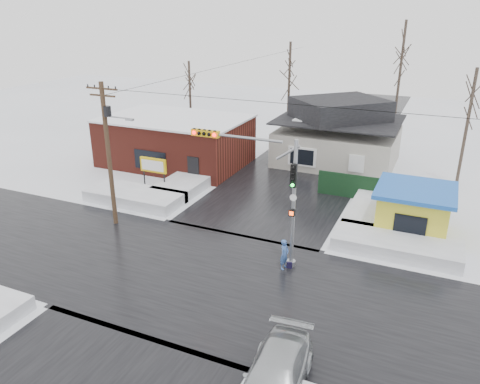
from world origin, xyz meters
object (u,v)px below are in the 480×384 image
at_px(marquee_sign, 153,166).
at_px(kiosk, 413,210).
at_px(traffic_signal, 265,183).
at_px(car, 275,378).
at_px(utility_pole, 109,147).
at_px(pedestrian, 284,255).

relative_size(marquee_sign, kiosk, 0.55).
distance_m(traffic_signal, car, 10.35).
bearing_deg(utility_pole, car, -33.28).
xyz_separation_m(kiosk, pedestrian, (-5.74, -7.44, -0.62)).
height_order(traffic_signal, kiosk, traffic_signal).
distance_m(traffic_signal, utility_pole, 10.39).
bearing_deg(car, marquee_sign, 130.22).
height_order(marquee_sign, car, marquee_sign).
height_order(utility_pole, pedestrian, utility_pole).
bearing_deg(traffic_signal, marquee_sign, 150.28).
bearing_deg(car, traffic_signal, 109.02).
relative_size(traffic_signal, pedestrian, 4.17).
height_order(marquee_sign, pedestrian, marquee_sign).
bearing_deg(traffic_signal, utility_pole, 177.05).
relative_size(utility_pole, pedestrian, 5.36).
distance_m(marquee_sign, car, 21.70).
distance_m(utility_pole, marquee_sign, 6.87).
bearing_deg(pedestrian, utility_pole, 96.76).
distance_m(pedestrian, car, 8.78).
xyz_separation_m(traffic_signal, utility_pole, (-10.36, 0.53, 0.57)).
xyz_separation_m(utility_pole, pedestrian, (11.69, -0.95, -4.27)).
bearing_deg(kiosk, traffic_signal, -135.16).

